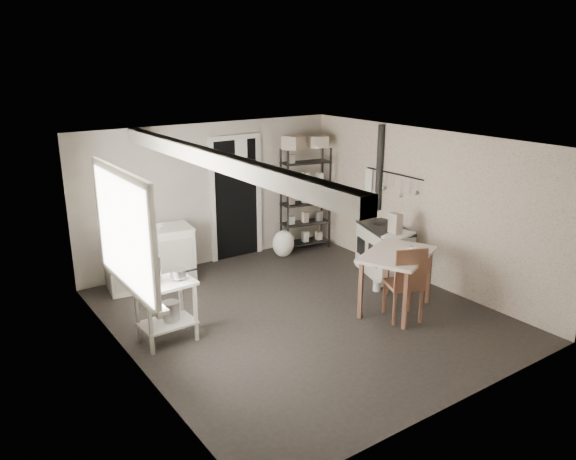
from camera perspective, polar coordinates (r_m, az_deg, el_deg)
floor at (r=7.56m, az=1.31°, el=-8.55°), size 5.00×5.00×0.00m
ceiling at (r=6.88m, az=1.44°, el=8.97°), size 5.00×5.00×0.00m
wall_back at (r=9.20m, az=-7.84°, el=3.63°), size 4.50×0.02×2.30m
wall_front at (r=5.45m, az=17.13°, el=-6.66°), size 4.50×0.02×2.30m
wall_left at (r=6.16m, az=-15.85°, el=-3.76°), size 0.02×5.00×2.30m
wall_right at (r=8.61m, az=13.59°, el=2.35°), size 0.02×5.00×2.30m
window at (r=6.24m, az=-16.47°, el=-0.14°), size 0.12×1.76×1.28m
doorway at (r=9.42m, az=-5.28°, el=3.09°), size 0.96×0.10×2.08m
ceiling_beam at (r=6.27m, az=-7.53°, el=7.11°), size 0.18×5.00×0.18m
wallpaper_panel at (r=8.60m, az=13.54°, el=2.34°), size 0.01×5.00×2.30m
utensil_rail at (r=8.87m, az=10.63°, el=5.63°), size 0.06×1.20×0.44m
prep_table at (r=6.88m, az=-12.25°, el=-8.00°), size 0.69×0.50×0.76m
stockpot at (r=6.68m, az=-13.93°, el=-3.88°), size 0.34×0.34×0.29m
saucepan at (r=6.73m, az=-11.10°, el=-4.34°), size 0.23×0.23×0.10m
bucket at (r=6.91m, az=-11.80°, el=-8.01°), size 0.26×0.26×0.22m
base_cabinets at (r=8.55m, az=-13.85°, el=-2.60°), size 1.39×0.74×0.87m
mixing_bowl at (r=8.43m, az=-13.08°, el=0.68°), size 0.32×0.32×0.06m
counter_cup at (r=8.16m, az=-16.26°, el=0.03°), size 0.14×0.14×0.11m
shelf_rack at (r=9.81m, az=1.79°, el=3.42°), size 0.89×0.47×1.80m
shelf_jar at (r=9.50m, az=0.16°, el=5.58°), size 0.10×0.11×0.20m
storage_box_a at (r=9.51m, az=0.58°, el=9.50°), size 0.41×0.39×0.22m
storage_box_b at (r=9.72m, az=3.05°, el=9.52°), size 0.39×0.38×0.20m
stove at (r=8.87m, az=9.74°, el=-1.77°), size 0.82×1.11×0.78m
stovepipe at (r=9.09m, az=9.30°, el=6.23°), size 0.10×0.10×1.31m
side_ledge at (r=8.46m, az=11.03°, el=-2.85°), size 0.58×0.41×0.81m
oats_box at (r=8.31m, az=10.88°, el=1.00°), size 0.15×0.22×0.30m
work_table at (r=7.66m, az=10.88°, el=-5.40°), size 1.29×1.13×0.82m
table_cup at (r=7.55m, az=12.53°, el=-2.39°), size 0.12×0.12×0.09m
chair at (r=7.42m, az=11.65°, el=-5.35°), size 0.56×0.57×1.02m
flour_sack at (r=9.57m, az=-0.48°, el=-1.34°), size 0.47×0.43×0.46m
floor_crock at (r=8.36m, az=9.01°, el=-5.61°), size 0.15×0.15×0.15m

